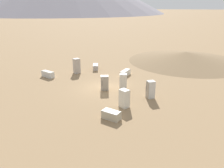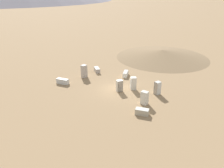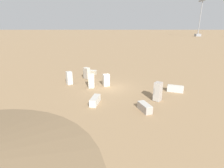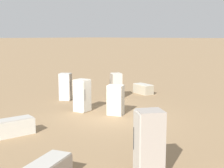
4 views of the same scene
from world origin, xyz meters
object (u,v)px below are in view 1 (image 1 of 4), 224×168
at_px(discarded_fridge_2, 105,83).
at_px(discarded_fridge_6, 77,66).
at_px(discarded_fridge_0, 125,73).
at_px(discarded_fridge_4, 111,115).
at_px(discarded_fridge_5, 123,82).
at_px(discarded_fridge_3, 124,98).
at_px(discarded_fridge_1, 96,67).
at_px(discarded_fridge_7, 150,89).
at_px(discarded_fridge_8, 48,74).

distance_m(discarded_fridge_2, discarded_fridge_6, 6.91).
bearing_deg(discarded_fridge_0, discarded_fridge_4, -71.57).
bearing_deg(discarded_fridge_5, discarded_fridge_6, 51.38).
distance_m(discarded_fridge_2, discarded_fridge_3, 4.33).
xyz_separation_m(discarded_fridge_1, discarded_fridge_5, (6.21, 5.30, 0.50)).
bearing_deg(discarded_fridge_7, discarded_fridge_5, 32.05).
xyz_separation_m(discarded_fridge_3, discarded_fridge_6, (-7.84, -8.01, 0.16)).
bearing_deg(discarded_fridge_5, discarded_fridge_8, 72.17).
relative_size(discarded_fridge_4, discarded_fridge_7, 0.94).
height_order(discarded_fridge_2, discarded_fridge_7, discarded_fridge_7).
distance_m(discarded_fridge_5, discarded_fridge_7, 3.19).
bearing_deg(discarded_fridge_1, discarded_fridge_8, -151.62).
height_order(discarded_fridge_3, discarded_fridge_8, discarded_fridge_3).
height_order(discarded_fridge_1, discarded_fridge_7, discarded_fridge_7).
xyz_separation_m(discarded_fridge_2, discarded_fridge_3, (3.28, 2.82, 0.03)).
relative_size(discarded_fridge_3, discarded_fridge_5, 0.93).
distance_m(discarded_fridge_1, discarded_fridge_6, 2.87).
bearing_deg(discarded_fridge_0, discarded_fridge_8, -149.15).
height_order(discarded_fridge_0, discarded_fridge_5, discarded_fridge_5).
height_order(discarded_fridge_5, discarded_fridge_6, discarded_fridge_6).
distance_m(discarded_fridge_5, discarded_fridge_8, 9.74).
bearing_deg(discarded_fridge_8, discarded_fridge_0, -48.99).
bearing_deg(discarded_fridge_3, discarded_fridge_6, 170.69).
bearing_deg(discarded_fridge_5, discarded_fridge_3, -174.01).
relative_size(discarded_fridge_0, discarded_fridge_1, 1.12).
distance_m(discarded_fridge_1, discarded_fridge_8, 6.40).
bearing_deg(discarded_fridge_7, discarded_fridge_4, 120.91).
relative_size(discarded_fridge_2, discarded_fridge_7, 0.91).
bearing_deg(discarded_fridge_4, discarded_fridge_5, 21.85).
bearing_deg(discarded_fridge_0, discarded_fridge_7, -46.96).
height_order(discarded_fridge_0, discarded_fridge_4, discarded_fridge_0).
distance_m(discarded_fridge_4, discarded_fridge_6, 12.64).
height_order(discarded_fridge_0, discarded_fridge_6, discarded_fridge_6).
bearing_deg(discarded_fridge_0, discarded_fridge_6, -162.44).
distance_m(discarded_fridge_1, discarded_fridge_5, 8.19).
distance_m(discarded_fridge_0, discarded_fridge_8, 9.31).
relative_size(discarded_fridge_2, discarded_fridge_3, 0.96).
relative_size(discarded_fridge_4, discarded_fridge_6, 0.82).
relative_size(discarded_fridge_0, discarded_fridge_3, 1.23).
xyz_separation_m(discarded_fridge_2, discarded_fridge_7, (0.70, 4.68, 0.07)).
bearing_deg(discarded_fridge_3, discarded_fridge_5, 140.13).
distance_m(discarded_fridge_2, discarded_fridge_4, 6.06).
bearing_deg(discarded_fridge_0, discarded_fridge_1, 171.67).
bearing_deg(discarded_fridge_7, discarded_fridge_1, 13.93).
bearing_deg(discarded_fridge_2, discarded_fridge_1, -85.02).
relative_size(discarded_fridge_3, discarded_fridge_6, 0.83).
height_order(discarded_fridge_0, discarded_fridge_3, discarded_fridge_3).
relative_size(discarded_fridge_5, discarded_fridge_6, 0.89).
bearing_deg(discarded_fridge_1, discarded_fridge_7, -61.81).
xyz_separation_m(discarded_fridge_5, discarded_fridge_8, (-1.48, -9.62, -0.48)).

